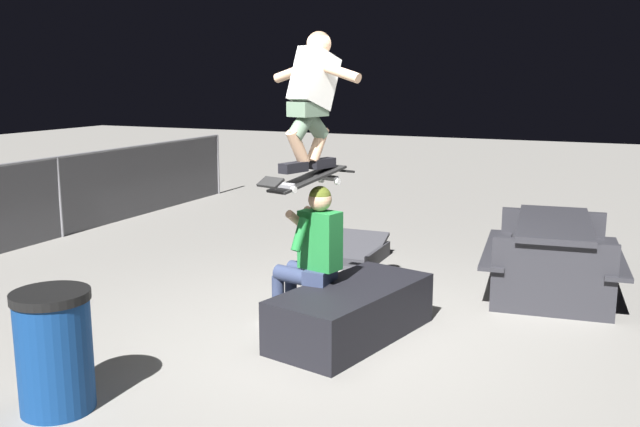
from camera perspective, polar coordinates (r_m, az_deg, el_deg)
The scene contains 8 objects.
ground_plane at distance 5.97m, azimuth 0.43°, elevation -10.22°, with size 40.00×40.00×0.00m, color gray.
ledge_box_main at distance 5.93m, azimuth 2.62°, elevation -8.09°, with size 1.55×0.71×0.44m, color black.
person_sitting_on_ledge at distance 5.99m, azimuth -0.79°, elevation -3.10°, with size 0.59×0.78×1.28m.
skateboard at distance 5.75m, azimuth -0.98°, elevation 2.86°, with size 1.04×0.46×0.15m.
skater_airborne at distance 5.73m, azimuth -0.63°, elevation 9.73°, with size 0.64×0.88×1.12m.
kicker_ramp at distance 8.42m, azimuth 2.15°, elevation -3.39°, with size 0.96×0.87×0.37m.
picnic_table_back at distance 7.42m, azimuth 18.57°, elevation -2.48°, with size 1.84×1.52×0.75m.
trash_bin at distance 4.95m, azimuth -20.95°, elevation -10.47°, with size 0.51×0.51×0.82m.
Camera 1 is at (-5.09, -2.24, 2.17)m, focal length 39.01 mm.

